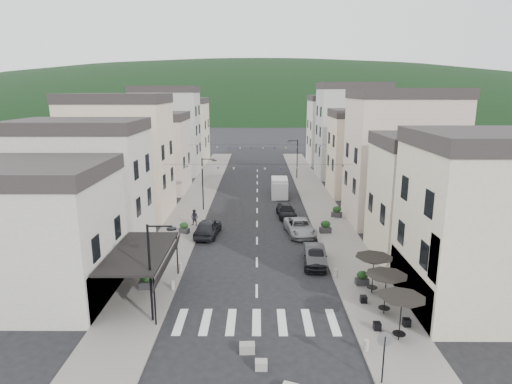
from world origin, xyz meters
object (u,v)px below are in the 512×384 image
at_px(parked_car_c, 300,227).
at_px(pedestrian_a, 135,265).
at_px(parked_car_b, 315,255).
at_px(delivery_van, 279,187).
at_px(pedestrian_b, 195,218).
at_px(parked_car_d, 286,211).
at_px(parked_car_e, 208,228).
at_px(parked_car_a, 315,256).

relative_size(parked_car_c, pedestrian_a, 3.37).
xyz_separation_m(parked_car_b, parked_car_c, (-0.49, 7.13, -0.00)).
relative_size(parked_car_c, delivery_van, 1.00).
bearing_deg(parked_car_b, delivery_van, 96.07).
distance_m(parked_car_c, pedestrian_b, 10.49).
height_order(parked_car_d, parked_car_e, parked_car_e).
bearing_deg(delivery_van, pedestrian_a, -114.31).
relative_size(parked_car_a, parked_car_e, 0.90).
relative_size(parked_car_a, parked_car_c, 0.84).
height_order(parked_car_e, delivery_van, delivery_van).
relative_size(parked_car_a, parked_car_b, 0.99).
xyz_separation_m(parked_car_b, pedestrian_b, (-10.74, 9.37, 0.23)).
xyz_separation_m(parked_car_b, pedestrian_a, (-13.42, -2.41, 0.17)).
bearing_deg(parked_car_d, pedestrian_b, -164.20).
xyz_separation_m(parked_car_d, parked_car_e, (-7.73, -6.24, 0.17)).
xyz_separation_m(parked_car_b, parked_car_e, (-9.13, 6.60, 0.10)).
relative_size(parked_car_c, parked_car_e, 1.07).
height_order(parked_car_a, parked_car_c, parked_car_a).
xyz_separation_m(delivery_van, pedestrian_a, (-11.75, -24.68, -0.31)).
xyz_separation_m(parked_car_a, parked_car_b, (-0.02, 0.23, -0.02)).
height_order(parked_car_c, pedestrian_a, pedestrian_a).
bearing_deg(delivery_van, parked_car_b, -84.57).
relative_size(parked_car_b, delivery_van, 0.85).
height_order(parked_car_a, pedestrian_a, pedestrian_a).
xyz_separation_m(parked_car_a, parked_car_d, (-1.42, 13.07, -0.09)).
distance_m(parked_car_a, pedestrian_b, 14.42).
xyz_separation_m(parked_car_c, pedestrian_a, (-12.93, -9.55, 0.17)).
xyz_separation_m(parked_car_c, parked_car_e, (-8.64, -0.53, 0.11)).
bearing_deg(parked_car_b, parked_car_c, 95.72).
distance_m(parked_car_a, parked_car_e, 11.42).
xyz_separation_m(delivery_van, pedestrian_b, (-9.07, -12.90, -0.25)).
bearing_deg(parked_car_e, pedestrian_b, -53.54).
height_order(parked_car_a, delivery_van, delivery_van).
bearing_deg(delivery_van, parked_car_d, -87.20).
bearing_deg(delivery_van, pedestrian_b, -123.97).
distance_m(parked_car_e, delivery_van, 17.35).
xyz_separation_m(parked_car_a, delivery_van, (-1.70, 22.49, 0.46)).
distance_m(parked_car_c, parked_car_e, 8.65).
distance_m(parked_car_b, parked_car_d, 12.92).
bearing_deg(parked_car_b, pedestrian_b, 140.69).
height_order(parked_car_d, delivery_van, delivery_van).
bearing_deg(parked_car_e, pedestrian_a, 70.70).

